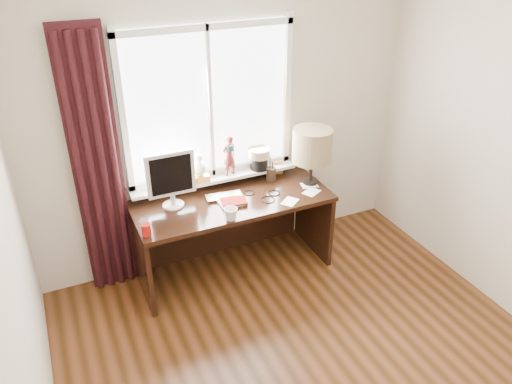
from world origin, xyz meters
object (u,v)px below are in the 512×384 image
laptop (224,196)px  mug (231,214)px  desk (229,218)px  red_cup (146,230)px  table_lamp (312,146)px  monitor (171,176)px

laptop → mug: size_ratio=2.83×
desk → mug: bearing=-108.6°
laptop → desk: bearing=47.0°
red_cup → table_lamp: table_lamp is taller
table_lamp → laptop: bearing=175.4°
monitor → table_lamp: size_ratio=0.94×
laptop → monitor: monitor is taller
mug → monitor: (-0.36, 0.40, 0.22)m
desk → table_lamp: size_ratio=3.27×
monitor → table_lamp: 1.26m
red_cup → desk: red_cup is taller
monitor → red_cup: bearing=-132.1°
red_cup → table_lamp: size_ratio=0.18×
laptop → desk: 0.27m
mug → table_lamp: (0.89, 0.29, 0.31)m
mug → red_cup: size_ratio=1.16×
laptop → mug: bearing=-94.9°
red_cup → mug: bearing=-5.0°
red_cup → desk: (0.80, 0.34, -0.29)m
table_lamp → mug: bearing=-162.2°
monitor → mug: bearing=-48.0°
mug → table_lamp: table_lamp is taller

